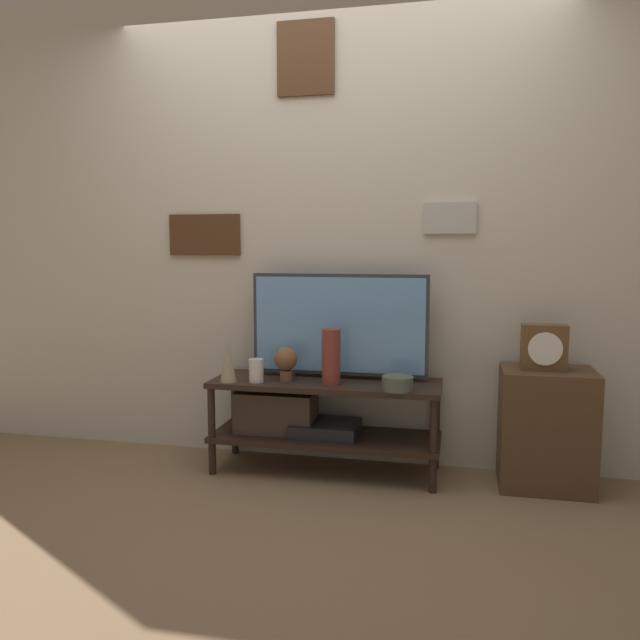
{
  "coord_description": "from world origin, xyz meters",
  "views": [
    {
      "loc": [
        0.69,
        -2.98,
        1.22
      ],
      "look_at": [
        -0.03,
        0.25,
        0.83
      ],
      "focal_mm": 35.0,
      "sensor_mm": 36.0,
      "label": 1
    }
  ],
  "objects": [
    {
      "name": "wall_back",
      "position": [
        -0.0,
        0.5,
        1.35
      ],
      "size": [
        6.4,
        0.08,
        2.7
      ],
      "color": "beige",
      "rests_on": "ground_plane"
    },
    {
      "name": "vase_slim_bronze",
      "position": [
        -0.5,
        0.11,
        0.61
      ],
      "size": [
        0.09,
        0.09,
        0.21
      ],
      "color": "tan",
      "rests_on": "media_console"
    },
    {
      "name": "ground_plane",
      "position": [
        0.0,
        0.0,
        0.0
      ],
      "size": [
        12.0,
        12.0,
        0.0
      ],
      "primitive_type": "plane",
      "color": "#846647"
    },
    {
      "name": "media_console",
      "position": [
        -0.1,
        0.25,
        0.32
      ],
      "size": [
        1.24,
        0.41,
        0.5
      ],
      "color": "black",
      "rests_on": "ground_plane"
    },
    {
      "name": "vase_wide_bowl",
      "position": [
        0.4,
        0.11,
        0.54
      ],
      "size": [
        0.16,
        0.16,
        0.07
      ],
      "color": "#4C5647",
      "rests_on": "media_console"
    },
    {
      "name": "mantel_clock",
      "position": [
        1.11,
        0.27,
        0.72
      ],
      "size": [
        0.22,
        0.11,
        0.23
      ],
      "color": "brown",
      "rests_on": "side_table"
    },
    {
      "name": "television",
      "position": [
        0.06,
        0.34,
        0.8
      ],
      "size": [
        0.97,
        0.05,
        0.57
      ],
      "color": "#333338",
      "rests_on": "media_console"
    },
    {
      "name": "vase_tall_ceramic",
      "position": [
        0.05,
        0.17,
        0.65
      ],
      "size": [
        0.1,
        0.1,
        0.29
      ],
      "color": "brown",
      "rests_on": "media_console"
    },
    {
      "name": "candle_jar",
      "position": [
        -0.35,
        0.14,
        0.57
      ],
      "size": [
        0.08,
        0.08,
        0.13
      ],
      "color": "silver",
      "rests_on": "media_console"
    },
    {
      "name": "side_table",
      "position": [
        1.14,
        0.28,
        0.3
      ],
      "size": [
        0.46,
        0.35,
        0.61
      ],
      "color": "#513823",
      "rests_on": "ground_plane"
    },
    {
      "name": "decorative_bust",
      "position": [
        -0.2,
        0.19,
        0.62
      ],
      "size": [
        0.13,
        0.13,
        0.19
      ],
      "color": "brown",
      "rests_on": "media_console"
    }
  ]
}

